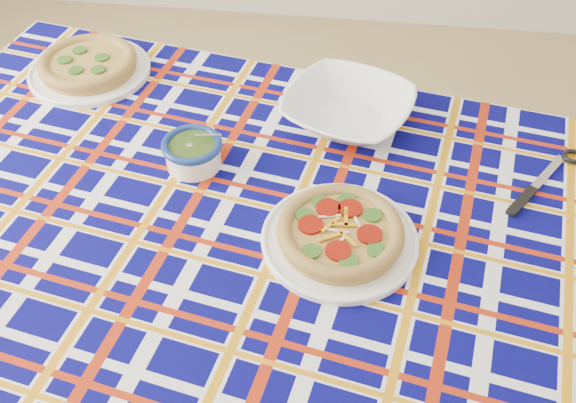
% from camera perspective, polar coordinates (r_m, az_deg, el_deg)
% --- Properties ---
extents(floor, '(4.00, 4.00, 0.00)m').
position_cam_1_polar(floor, '(2.12, -4.49, -10.95)').
color(floor, '#A28753').
rests_on(floor, ground).
extents(dining_table, '(1.88, 1.37, 0.80)m').
position_cam_1_polar(dining_table, '(1.36, -2.95, -4.03)').
color(dining_table, brown).
rests_on(dining_table, floor).
extents(tablecloth, '(1.92, 1.41, 0.11)m').
position_cam_1_polar(tablecloth, '(1.34, -2.99, -3.29)').
color(tablecloth, '#050451').
rests_on(tablecloth, dining_table).
extents(main_focaccia_plate, '(0.39, 0.39, 0.06)m').
position_cam_1_polar(main_focaccia_plate, '(1.23, 4.67, -2.70)').
color(main_focaccia_plate, '#AC843D').
rests_on(main_focaccia_plate, tablecloth).
extents(pesto_bowl, '(0.14, 0.14, 0.08)m').
position_cam_1_polar(pesto_bowl, '(1.40, -8.48, 4.49)').
color(pesto_bowl, '#1F350E').
rests_on(pesto_bowl, tablecloth).
extents(serving_bowl, '(0.37, 0.37, 0.07)m').
position_cam_1_polar(serving_bowl, '(1.51, 5.34, 8.16)').
color(serving_bowl, white).
rests_on(serving_bowl, tablecloth).
extents(second_focaccia_plate, '(0.38, 0.38, 0.06)m').
position_cam_1_polar(second_focaccia_plate, '(1.75, -17.35, 11.60)').
color(second_focaccia_plate, '#AC843D').
rests_on(second_focaccia_plate, tablecloth).
extents(table_knife, '(0.16, 0.22, 0.01)m').
position_cam_1_polar(table_knife, '(1.49, 21.98, 2.29)').
color(table_knife, silver).
rests_on(table_knife, tablecloth).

